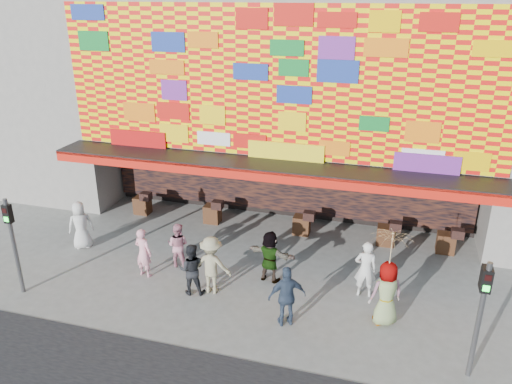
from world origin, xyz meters
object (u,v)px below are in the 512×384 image
(ped_i, at_px, (178,245))
(parasol, at_px, (391,250))
(signal_left, at_px, (12,236))
(ped_f, at_px, (270,256))
(ped_g, at_px, (386,294))
(ped_c, at_px, (191,269))
(signal_right, at_px, (481,308))
(ped_h, at_px, (366,269))
(ped_a, at_px, (81,225))
(ped_d, at_px, (212,265))
(ped_b, at_px, (143,253))
(ped_e, at_px, (287,296))

(ped_i, distance_m, parasol, 6.84)
(ped_i, height_order, parasol, parasol)
(signal_left, height_order, ped_f, signal_left)
(ped_f, height_order, ped_g, ped_g)
(signal_left, relative_size, parasol, 1.51)
(ped_c, distance_m, ped_i, 1.69)
(signal_right, height_order, parasol, signal_right)
(ped_f, height_order, ped_h, ped_h)
(ped_f, relative_size, ped_i, 1.10)
(ped_a, xyz_separation_m, ped_g, (10.31, -1.45, 0.06))
(ped_d, bearing_deg, ped_g, 175.50)
(signal_right, distance_m, ped_c, 7.73)
(ped_b, distance_m, ped_i, 1.15)
(signal_right, distance_m, ped_a, 12.70)
(ped_g, distance_m, parasol, 1.31)
(signal_left, distance_m, ped_f, 7.47)
(ped_g, bearing_deg, ped_b, -29.81)
(ped_e, distance_m, ped_i, 4.53)
(ped_b, distance_m, parasol, 7.48)
(ped_c, relative_size, ped_d, 0.89)
(signal_right, distance_m, ped_h, 3.89)
(ped_a, distance_m, ped_e, 8.12)
(signal_left, distance_m, signal_right, 12.40)
(signal_left, distance_m, ped_b, 3.73)
(ped_e, bearing_deg, signal_right, 143.97)
(ped_d, xyz_separation_m, ped_g, (4.98, -0.11, 0.02))
(signal_left, relative_size, ped_e, 1.73)
(signal_right, xyz_separation_m, ped_g, (-2.01, 1.49, -0.95))
(signal_right, bearing_deg, ped_h, 134.75)
(ped_d, distance_m, ped_e, 2.63)
(signal_right, distance_m, ped_d, 7.23)
(ped_d, bearing_deg, ped_a, -17.29)
(ped_g, bearing_deg, ped_d, -28.18)
(parasol, bearing_deg, ped_a, 172.02)
(signal_left, relative_size, ped_h, 1.72)
(ped_c, height_order, parasol, parasol)
(ped_a, xyz_separation_m, ped_i, (3.74, -0.22, -0.10))
(ped_c, height_order, ped_h, ped_h)
(ped_e, bearing_deg, ped_g, 170.33)
(ped_b, distance_m, ped_g, 7.35)
(signal_left, distance_m, ped_g, 10.54)
(ped_f, bearing_deg, ped_a, 9.15)
(ped_h, bearing_deg, signal_left, 8.62)
(signal_left, xyz_separation_m, signal_right, (12.40, 0.00, 0.00))
(ped_i, bearing_deg, ped_c, 127.29)
(signal_left, distance_m, ped_e, 7.98)
(signal_right, distance_m, ped_e, 4.67)
(ped_a, height_order, ped_c, ped_a)
(ped_f, bearing_deg, parasol, 172.20)
(ped_b, xyz_separation_m, parasol, (7.34, -0.37, 1.41))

